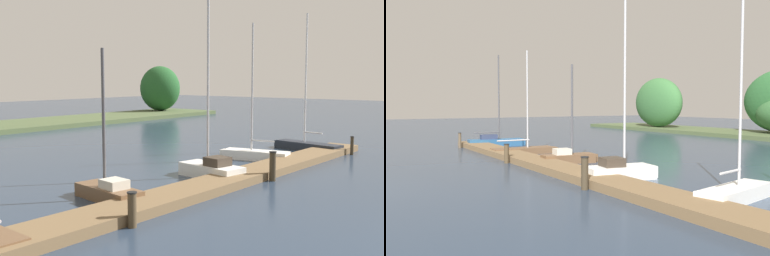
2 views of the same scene
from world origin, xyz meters
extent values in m
cube|color=brown|center=(0.00, 10.22, 0.17)|extent=(30.07, 1.80, 0.35)
ellipsoid|color=#235628|center=(29.72, 38.88, 3.08)|extent=(4.47, 5.10, 5.37)
cube|color=brown|center=(-2.35, 12.12, 0.25)|extent=(1.38, 3.06, 0.50)
cube|color=brown|center=(-2.18, 13.43, 0.22)|extent=(0.65, 0.80, 0.42)
cube|color=beige|center=(-2.39, 11.75, 0.66)|extent=(0.87, 0.97, 0.32)
cylinder|color=#4C4C51|center=(-2.32, 12.34, 2.97)|extent=(0.12, 0.12, 4.95)
cube|color=white|center=(3.16, 11.57, 0.29)|extent=(1.67, 3.16, 0.59)
cube|color=white|center=(3.37, 12.91, 0.26)|extent=(0.78, 0.85, 0.50)
cube|color=#3D3328|center=(3.10, 11.20, 0.78)|extent=(1.05, 1.03, 0.38)
cylinder|color=#B7B7BC|center=(3.19, 11.80, 4.26)|extent=(0.10, 0.10, 7.34)
cube|color=white|center=(8.43, 12.48, 0.25)|extent=(1.73, 3.63, 0.50)
cube|color=white|center=(8.11, 14.01, 0.23)|extent=(0.74, 0.97, 0.43)
cylinder|color=#B7B7BC|center=(8.38, 12.73, 3.88)|extent=(0.09, 0.09, 6.75)
cylinder|color=#B7B7BC|center=(8.50, 12.15, 1.04)|extent=(0.35, 1.31, 0.08)
cube|color=#232833|center=(13.26, 11.71, 0.25)|extent=(1.70, 4.27, 0.50)
cube|color=#232833|center=(13.57, 13.55, 0.22)|extent=(0.73, 1.12, 0.42)
cylinder|color=silver|center=(13.31, 12.02, 4.34)|extent=(0.10, 0.10, 7.69)
cylinder|color=silver|center=(13.22, 11.43, 1.11)|extent=(0.30, 1.31, 0.08)
cylinder|color=#4C3D28|center=(-4.05, 9.15, 0.52)|extent=(0.26, 0.26, 1.03)
cylinder|color=black|center=(-4.05, 9.15, 1.05)|extent=(0.30, 0.30, 0.04)
cylinder|color=#3D3323|center=(4.25, 9.13, 0.62)|extent=(0.27, 0.27, 1.24)
cylinder|color=black|center=(4.25, 9.13, 1.26)|extent=(0.32, 0.32, 0.04)
cylinder|color=#3D3323|center=(13.31, 9.07, 0.51)|extent=(0.19, 0.19, 1.03)
cylinder|color=black|center=(13.31, 9.07, 1.05)|extent=(0.21, 0.21, 0.04)
camera|label=1|loc=(-13.82, -0.92, 4.41)|focal=45.38mm
camera|label=2|loc=(17.59, 0.93, 3.25)|focal=38.86mm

